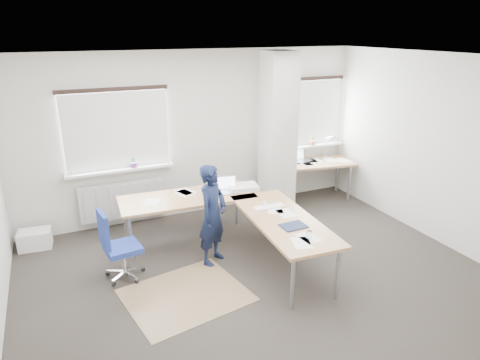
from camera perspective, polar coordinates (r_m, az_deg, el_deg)
name	(u,v)px	position (r m, az deg, el deg)	size (l,w,h in m)	color
ground	(260,280)	(5.76, 2.73, -13.17)	(6.00, 6.00, 0.00)	#282520
room_shell	(259,141)	(5.50, 2.58, 5.19)	(6.04, 5.04, 2.82)	beige
floor_mat	(186,295)	(5.51, -7.23, -14.97)	(1.41, 1.19, 0.01)	olive
white_crate	(35,239)	(7.14, -25.67, -7.12)	(0.46, 0.32, 0.27)	white
desk_main	(235,209)	(6.09, -0.66, -3.82)	(2.41, 2.74, 0.96)	#A17745
desk_side	(316,164)	(8.23, 10.06, 2.14)	(1.50, 0.93, 1.22)	#A17745
task_chair	(121,259)	(5.87, -15.58, -10.16)	(0.53, 0.53, 0.98)	navy
person	(213,215)	(5.86, -3.68, -4.66)	(0.52, 0.34, 1.42)	black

